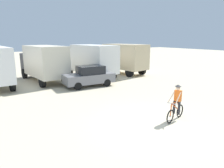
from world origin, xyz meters
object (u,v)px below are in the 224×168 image
box_truck_white_box (91,59)px  cyclist_orange_shirt (176,104)px  box_truck_tan_camper (121,57)px  sedan_parked (89,76)px  box_truck_cream_rv (43,62)px

box_truck_white_box → cyclist_orange_shirt: size_ratio=3.85×
box_truck_white_box → box_truck_tan_camper: same height
sedan_parked → cyclist_orange_shirt: 8.91m
box_truck_cream_rv → sedan_parked: (2.79, -4.06, -0.99)m
box_truck_white_box → cyclist_orange_shirt: box_truck_white_box is taller
box_truck_white_box → box_truck_tan_camper: (4.18, 0.55, 0.00)m
box_truck_cream_rv → cyclist_orange_shirt: (3.31, -12.96, -1.03)m
box_truck_tan_camper → sedan_parked: (-6.02, -4.06, -0.99)m
box_truck_white_box → sedan_parked: size_ratio=1.64×
box_truck_white_box → box_truck_tan_camper: size_ratio=0.99×
box_truck_white_box → box_truck_tan_camper: 4.21m
box_truck_white_box → cyclist_orange_shirt: 12.53m
box_truck_tan_camper → cyclist_orange_shirt: (-5.49, -12.96, -1.03)m
box_truck_cream_rv → cyclist_orange_shirt: 13.41m
box_truck_tan_camper → box_truck_white_box: bearing=-172.5°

